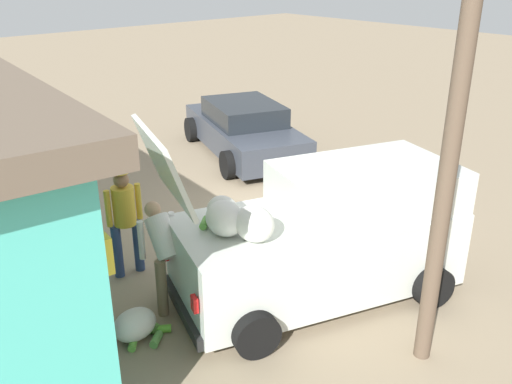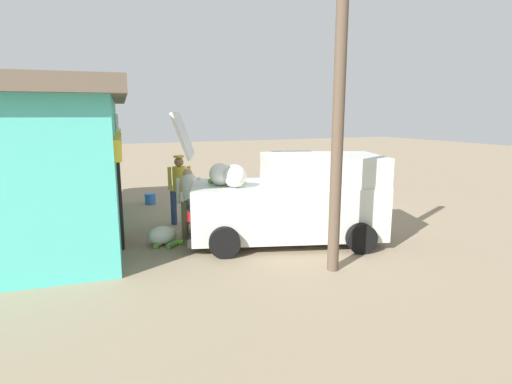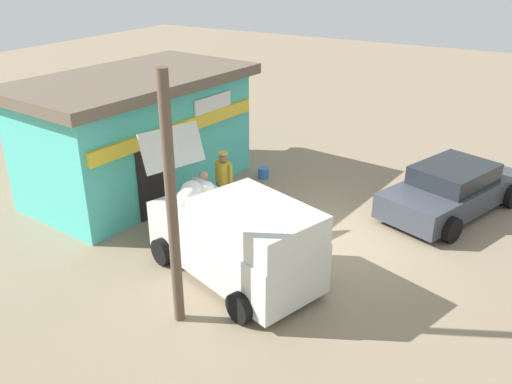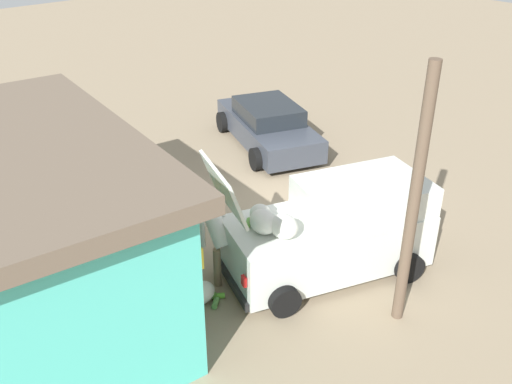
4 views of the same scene
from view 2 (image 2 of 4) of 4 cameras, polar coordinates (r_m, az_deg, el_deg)
ground_plane at (r=11.70m, az=3.61°, el=-2.64°), size 60.00×60.00×0.00m
storefront_bar at (r=10.14m, az=-28.20°, el=3.81°), size 7.09×4.44×3.35m
delivery_van at (r=8.76m, az=5.09°, el=-0.94°), size 3.04×4.63×2.78m
parked_sedan at (r=15.18m, az=5.53°, el=2.85°), size 4.72×3.22×1.31m
vendor_standing at (r=10.26m, az=-10.70°, el=0.99°), size 0.38×0.57×1.74m
customer_bending at (r=9.19m, az=-9.22°, el=-0.69°), size 0.70×0.57×1.51m
unloaded_banana_pile at (r=8.88m, az=-12.98°, el=-6.10°), size 0.68×0.78×0.40m
paint_bucket at (r=12.91m, az=-14.68°, el=-0.94°), size 0.33×0.33×0.33m
utility_pole at (r=6.98m, az=11.43°, el=7.87°), size 0.20×0.20×4.78m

